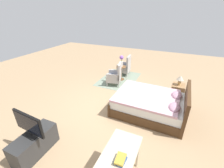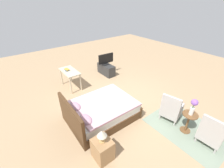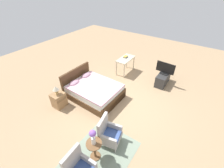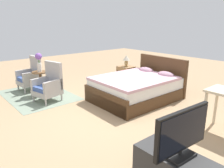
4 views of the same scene
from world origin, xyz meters
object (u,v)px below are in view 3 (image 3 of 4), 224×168
at_px(armchair_by_window_right, 109,134).
at_px(nightstand, 59,100).
at_px(flower_vase, 93,136).
at_px(vanity_desk, 126,61).
at_px(book_stack, 126,57).
at_px(tv_stand, 163,79).
at_px(tv_flatscreen, 165,68).
at_px(bed, 93,90).
at_px(side_table, 94,148).
at_px(table_lamp, 56,89).

xyz_separation_m(armchair_by_window_right, nightstand, (0.20, 2.37, -0.10)).
bearing_deg(flower_vase, nightstand, 71.91).
relative_size(vanity_desk, book_stack, 4.69).
bearing_deg(tv_stand, book_stack, 90.34).
relative_size(tv_flatscreen, vanity_desk, 0.74).
relative_size(tv_flatscreen, book_stack, 3.49).
bearing_deg(vanity_desk, tv_flatscreen, -86.92).
relative_size(bed, book_stack, 9.11).
relative_size(armchair_by_window_right, vanity_desk, 0.88).
distance_m(tv_flatscreen, vanity_desk, 1.87).
bearing_deg(tv_stand, side_table, 175.82).
height_order(armchair_by_window_right, table_lamp, armchair_by_window_right).
bearing_deg(nightstand, tv_flatscreen, -36.78).
bearing_deg(armchair_by_window_right, nightstand, 85.27).
bearing_deg(table_lamp, bed, -31.75).
bearing_deg(tv_flatscreen, flower_vase, 175.82).
distance_m(armchair_by_window_right, tv_stand, 3.73).
xyz_separation_m(nightstand, tv_flatscreen, (3.53, -2.64, 0.49)).
relative_size(flower_vase, nightstand, 0.85).
distance_m(nightstand, vanity_desk, 3.53).
height_order(flower_vase, table_lamp, flower_vase).
bearing_deg(armchair_by_window_right, tv_stand, -4.20).
xyz_separation_m(armchair_by_window_right, vanity_desk, (3.62, 1.59, 0.26)).
relative_size(side_table, vanity_desk, 0.59).
distance_m(bed, book_stack, 2.45).
xyz_separation_m(table_lamp, vanity_desk, (3.43, -0.78, -0.13)).
bearing_deg(table_lamp, vanity_desk, -12.77).
relative_size(flower_vase, tv_flatscreen, 0.62).
bearing_deg(armchair_by_window_right, table_lamp, 85.28).
bearing_deg(side_table, armchair_by_window_right, -4.08).
relative_size(nightstand, vanity_desk, 0.54).
xyz_separation_m(nightstand, tv_stand, (3.53, -2.64, -0.03)).
height_order(bed, vanity_desk, bed).
relative_size(bed, table_lamp, 6.12).
height_order(bed, book_stack, bed).
bearing_deg(bed, tv_stand, -38.93).
distance_m(bed, table_lamp, 1.39).
bearing_deg(tv_stand, vanity_desk, 93.01).
height_order(side_table, tv_stand, side_table).
bearing_deg(tv_flatscreen, nightstand, 143.22).
height_order(armchair_by_window_right, book_stack, armchair_by_window_right).
bearing_deg(nightstand, bed, -31.73).
xyz_separation_m(nightstand, vanity_desk, (3.43, -0.78, 0.36)).
height_order(flower_vase, vanity_desk, flower_vase).
relative_size(nightstand, book_stack, 2.53).
distance_m(table_lamp, tv_stand, 4.44).
bearing_deg(tv_flatscreen, table_lamp, 143.21).
relative_size(bed, flower_vase, 4.23).
relative_size(bed, armchair_by_window_right, 2.19).
height_order(vanity_desk, book_stack, book_stack).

